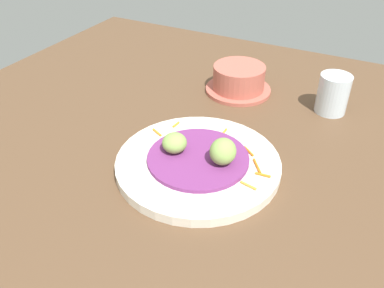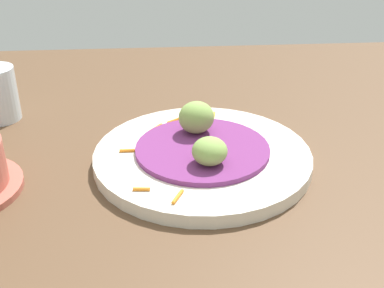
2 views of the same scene
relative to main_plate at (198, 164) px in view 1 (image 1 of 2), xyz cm
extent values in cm
cube|color=brown|center=(3.62, 5.42, -1.84)|extent=(110.00, 110.00, 2.00)
cylinder|color=silver|center=(0.00, 0.00, 0.00)|extent=(27.18, 27.18, 1.68)
cylinder|color=#702D6B|center=(0.00, 0.00, 1.17)|extent=(16.75, 16.75, 0.66)
cylinder|color=orange|center=(7.48, 8.31, 1.04)|extent=(1.90, 0.57, 0.40)
cylinder|color=orange|center=(3.40, 10.07, 1.04)|extent=(1.48, 2.47, 0.40)
cylinder|color=orange|center=(9.14, -0.61, 1.04)|extent=(2.34, 0.42, 0.40)
cylinder|color=orange|center=(5.77, -6.65, 1.04)|extent=(2.00, 2.40, 0.40)
cylinder|color=orange|center=(0.91, -10.85, 1.04)|extent=(0.60, 2.45, 0.40)
cylinder|color=orange|center=(-2.50, -9.72, 1.04)|extent=(0.96, 2.73, 0.40)
cylinder|color=orange|center=(2.58, -9.27, 1.04)|extent=(3.16, 2.46, 0.40)
ellipsoid|color=#84A851|center=(0.42, -4.14, 3.62)|extent=(5.36, 5.01, 4.24)
ellipsoid|color=#84A851|center=(-0.42, 4.14, 3.13)|extent=(4.52, 4.46, 3.27)
cylinder|color=#B75B4C|center=(28.45, 4.34, -0.44)|extent=(14.33, 14.33, 0.80)
cylinder|color=#B75B4C|center=(28.45, 4.34, 2.54)|extent=(11.22, 11.22, 5.16)
cylinder|color=silver|center=(28.89, -15.53, 3.13)|extent=(6.17, 6.17, 7.93)
camera|label=1|loc=(-47.29, -23.29, 40.99)|focal=37.73mm
camera|label=2|loc=(5.52, 53.92, 30.77)|focal=46.39mm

